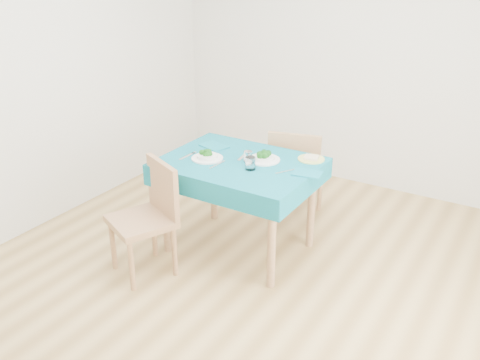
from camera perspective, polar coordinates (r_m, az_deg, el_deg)
The scene contains 16 objects.
room_shell at distance 3.32m, azimuth 0.00°, elevation 7.87°, with size 4.02×4.52×2.73m.
table at distance 4.20m, azimuth -0.09°, elevation -2.81°, with size 1.14×0.87×0.76m, color #0A5C6E.
chair_near at distance 3.90m, azimuth -10.61°, elevation -3.11°, with size 0.42×0.46×1.05m, color #976C46.
chair_far at distance 4.67m, azimuth 6.22°, elevation 2.18°, with size 0.44×0.48×1.10m, color #976C46.
bowl_near at distance 4.08m, azimuth -3.52°, elevation 2.73°, with size 0.24×0.24×0.07m, color white, non-canonical shape.
bowl_far at distance 4.05m, azimuth 2.53°, elevation 2.60°, with size 0.25×0.25×0.08m, color white, non-canonical shape.
fork_near at distance 4.16m, azimuth -5.67°, elevation 2.55°, with size 0.02×0.18×0.00m, color silver.
knife_near at distance 3.98m, azimuth -2.43°, elevation 1.65°, with size 0.01×0.19×0.00m, color silver.
fork_far at distance 4.14m, azimuth 0.33°, elevation 2.54°, with size 0.03×0.19×0.00m, color silver.
knife_far at distance 3.88m, azimuth 5.00°, elevation 0.95°, with size 0.01×0.19×0.00m, color silver.
napkin_near at distance 4.34m, azimuth -2.79°, elevation 3.63°, with size 0.22×0.15×0.01m, color #0E677A.
napkin_far at distance 3.85m, azimuth 7.18°, elevation 0.71°, with size 0.21×0.14×0.01m, color #0E677A.
tumbler_center at distance 4.02m, azimuth 0.86°, elevation 2.51°, with size 0.07×0.07×0.08m, color white.
tumbler_side at distance 3.88m, azimuth 1.10°, elevation 1.79°, with size 0.07×0.07×0.10m, color white.
side_plate at distance 4.11m, azimuth 7.60°, elevation 2.24°, with size 0.21×0.21×0.01m, color #CED668.
bread_slice at distance 4.11m, azimuth 7.61°, elevation 2.41°, with size 0.10×0.10×0.02m, color beige.
Camera 1 is at (1.67, -2.73, 2.26)m, focal length 40.00 mm.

